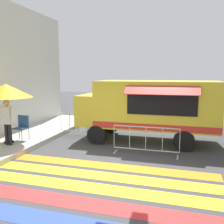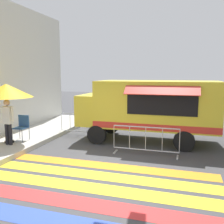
{
  "view_description": "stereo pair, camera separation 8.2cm",
  "coord_description": "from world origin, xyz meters",
  "px_view_note": "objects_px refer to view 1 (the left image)",
  "views": [
    {
      "loc": [
        2.12,
        -6.32,
        2.78
      ],
      "look_at": [
        -0.45,
        2.51,
        1.38
      ],
      "focal_mm": 40.0,
      "sensor_mm": 36.0,
      "label": 1
    },
    {
      "loc": [
        2.2,
        -6.29,
        2.78
      ],
      "look_at": [
        -0.45,
        2.51,
        1.38
      ],
      "focal_mm": 40.0,
      "sensor_mm": 36.0,
      "label": 2
    }
  ],
  "objects_px": {
    "vendor_person": "(7,119)",
    "traffic_signal_pole": "(220,8)",
    "barricade_side": "(78,125)",
    "barricade_front": "(146,141)",
    "folding_chair": "(22,125)",
    "food_truck": "(146,106)",
    "patio_umbrella": "(6,91)"
  },
  "relations": [
    {
      "from": "folding_chair",
      "to": "vendor_person",
      "type": "xyz_separation_m",
      "value": [
        -0.05,
        -0.74,
        0.36
      ]
    },
    {
      "from": "food_truck",
      "to": "barricade_front",
      "type": "relative_size",
      "value": 2.44
    },
    {
      "from": "patio_umbrella",
      "to": "barricade_front",
      "type": "height_order",
      "value": "patio_umbrella"
    },
    {
      "from": "traffic_signal_pole",
      "to": "folding_chair",
      "type": "distance_m",
      "value": 7.91
    },
    {
      "from": "traffic_signal_pole",
      "to": "barricade_side",
      "type": "distance_m",
      "value": 7.42
    },
    {
      "from": "food_truck",
      "to": "vendor_person",
      "type": "distance_m",
      "value": 5.38
    },
    {
      "from": "vendor_person",
      "to": "barricade_side",
      "type": "distance_m",
      "value": 3.25
    },
    {
      "from": "barricade_side",
      "to": "patio_umbrella",
      "type": "bearing_deg",
      "value": -125.51
    },
    {
      "from": "food_truck",
      "to": "patio_umbrella",
      "type": "xyz_separation_m",
      "value": [
        -4.89,
        -2.35,
        0.66
      ]
    },
    {
      "from": "food_truck",
      "to": "traffic_signal_pole",
      "type": "xyz_separation_m",
      "value": [
        2.26,
        -3.15,
        2.91
      ]
    },
    {
      "from": "patio_umbrella",
      "to": "folding_chair",
      "type": "relative_size",
      "value": 2.28
    },
    {
      "from": "vendor_person",
      "to": "barricade_front",
      "type": "distance_m",
      "value": 5.08
    },
    {
      "from": "vendor_person",
      "to": "traffic_signal_pole",
      "type": "bearing_deg",
      "value": -18.82
    },
    {
      "from": "food_truck",
      "to": "barricade_side",
      "type": "bearing_deg",
      "value": 177.08
    },
    {
      "from": "barricade_side",
      "to": "vendor_person",
      "type": "bearing_deg",
      "value": -120.02
    },
    {
      "from": "food_truck",
      "to": "barricade_side",
      "type": "distance_m",
      "value": 3.27
    },
    {
      "from": "traffic_signal_pole",
      "to": "barricade_side",
      "type": "relative_size",
      "value": 3.43
    },
    {
      "from": "barricade_side",
      "to": "food_truck",
      "type": "bearing_deg",
      "value": -2.92
    },
    {
      "from": "traffic_signal_pole",
      "to": "barricade_side",
      "type": "bearing_deg",
      "value": 148.36
    },
    {
      "from": "food_truck",
      "to": "vendor_person",
      "type": "xyz_separation_m",
      "value": [
        -4.7,
        -2.6,
        -0.36
      ]
    },
    {
      "from": "folding_chair",
      "to": "food_truck",
      "type": "bearing_deg",
      "value": 28.77
    },
    {
      "from": "traffic_signal_pole",
      "to": "vendor_person",
      "type": "height_order",
      "value": "traffic_signal_pole"
    },
    {
      "from": "patio_umbrella",
      "to": "barricade_side",
      "type": "distance_m",
      "value": 3.51
    },
    {
      "from": "traffic_signal_pole",
      "to": "patio_umbrella",
      "type": "relative_size",
      "value": 2.72
    },
    {
      "from": "vendor_person",
      "to": "food_truck",
      "type": "bearing_deg",
      "value": 14.63
    },
    {
      "from": "traffic_signal_pole",
      "to": "food_truck",
      "type": "bearing_deg",
      "value": 125.69
    },
    {
      "from": "barricade_front",
      "to": "barricade_side",
      "type": "height_order",
      "value": "same"
    },
    {
      "from": "barricade_front",
      "to": "barricade_side",
      "type": "bearing_deg",
      "value": 149.89
    },
    {
      "from": "folding_chair",
      "to": "vendor_person",
      "type": "bearing_deg",
      "value": -87.18
    },
    {
      "from": "food_truck",
      "to": "folding_chair",
      "type": "distance_m",
      "value": 5.06
    },
    {
      "from": "vendor_person",
      "to": "barricade_side",
      "type": "relative_size",
      "value": 0.95
    },
    {
      "from": "food_truck",
      "to": "folding_chair",
      "type": "xyz_separation_m",
      "value": [
        -4.65,
        -1.86,
        -0.73
      ]
    }
  ]
}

